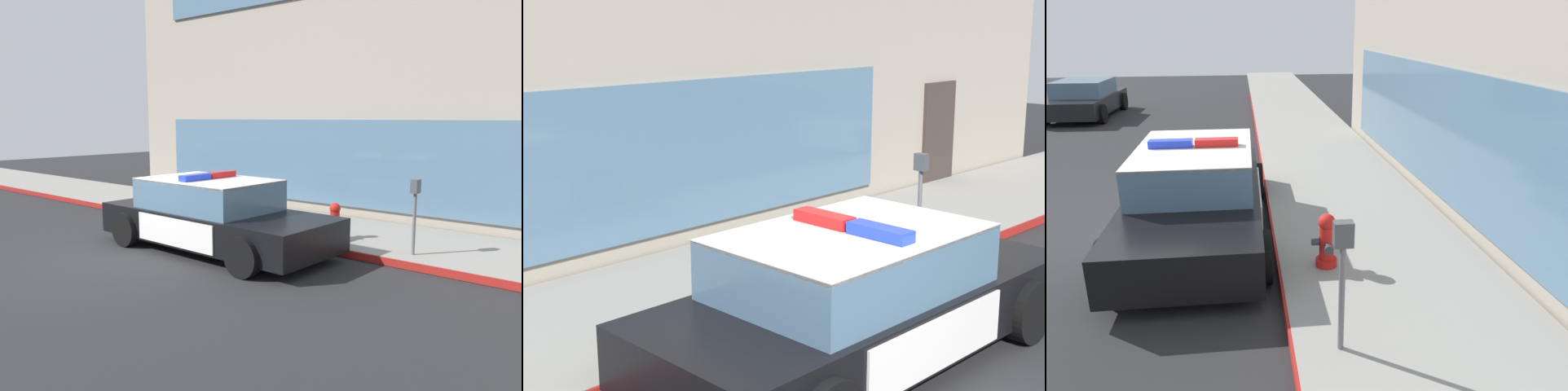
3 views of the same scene
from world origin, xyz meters
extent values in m
plane|color=#262628|center=(0.00, 0.00, 0.00)|extent=(48.00, 48.00, 0.00)
cube|color=gray|center=(0.00, 3.94, 0.07)|extent=(48.00, 2.84, 0.15)
cube|color=maroon|center=(0.00, 2.50, 0.08)|extent=(28.80, 0.04, 0.14)
cube|color=slate|center=(0.78, 5.38, 1.45)|extent=(10.98, 0.08, 2.10)
cube|color=black|center=(1.06, 1.36, 0.50)|extent=(4.84, 1.96, 0.60)
cube|color=silver|center=(2.60, 1.35, 0.67)|extent=(1.66, 1.89, 0.05)
cube|color=silver|center=(-0.62, 1.38, 0.67)|extent=(1.37, 1.88, 0.05)
cube|color=silver|center=(0.98, 2.33, 0.50)|extent=(2.02, 0.05, 0.51)
cube|color=silver|center=(0.96, 0.40, 0.50)|extent=(2.02, 0.05, 0.51)
cube|color=yellow|center=(0.98, 2.34, 0.50)|extent=(0.22, 0.01, 0.26)
cube|color=slate|center=(0.87, 1.36, 1.07)|extent=(2.52, 1.74, 0.60)
cube|color=silver|center=(0.87, 1.36, 1.36)|extent=(2.52, 1.74, 0.04)
cube|color=red|center=(0.87, 1.71, 1.44)|extent=(0.21, 0.65, 0.11)
cube|color=blue|center=(0.87, 1.02, 1.44)|extent=(0.21, 0.65, 0.11)
cylinder|color=black|center=(2.66, 2.30, 0.34)|extent=(0.68, 0.23, 0.68)
cylinder|color=black|center=(2.64, 0.39, 0.34)|extent=(0.68, 0.23, 0.68)
cylinder|color=black|center=(-0.52, 2.33, 0.34)|extent=(0.68, 0.23, 0.68)
cylinder|color=black|center=(-0.54, 0.42, 0.34)|extent=(0.68, 0.23, 0.68)
cylinder|color=red|center=(2.64, 3.12, 0.20)|extent=(0.28, 0.28, 0.10)
cylinder|color=red|center=(2.64, 3.12, 0.47)|extent=(0.19, 0.19, 0.45)
sphere|color=red|center=(2.64, 3.12, 0.77)|extent=(0.22, 0.22, 0.22)
cylinder|color=#333338|center=(2.64, 3.12, 0.84)|extent=(0.06, 0.06, 0.05)
cylinder|color=#333338|center=(2.64, 2.98, 0.50)|extent=(0.09, 0.10, 0.09)
cylinder|color=#333338|center=(2.64, 3.27, 0.50)|extent=(0.09, 0.10, 0.09)
cylinder|color=#333338|center=(2.79, 3.12, 0.46)|extent=(0.10, 0.12, 0.12)
cube|color=black|center=(-9.97, -3.37, 0.48)|extent=(4.27, 1.95, 0.56)
cube|color=slate|center=(-9.97, -3.37, 1.01)|extent=(2.24, 1.71, 0.56)
cylinder|color=black|center=(-11.39, -4.24, 0.32)|extent=(0.65, 0.22, 0.64)
cylinder|color=black|center=(-11.33, -2.41, 0.32)|extent=(0.65, 0.22, 0.64)
cylinder|color=black|center=(-8.55, -2.50, 0.32)|extent=(0.65, 0.22, 0.64)
cylinder|color=slate|center=(4.36, 2.97, 0.70)|extent=(0.06, 0.06, 1.10)
cube|color=#474C51|center=(4.36, 2.97, 1.37)|extent=(0.12, 0.18, 0.24)
camera|label=1|loc=(8.07, -5.58, 2.55)|focal=35.80mm
camera|label=2|loc=(-4.68, -3.16, 3.38)|focal=53.89mm
camera|label=3|loc=(8.28, 2.12, 3.16)|focal=33.56mm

